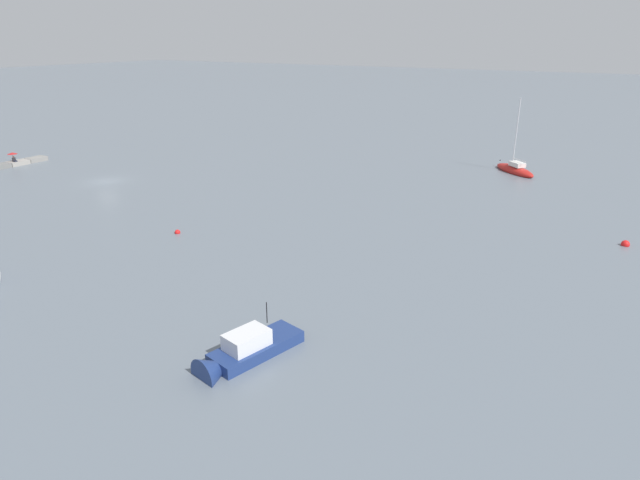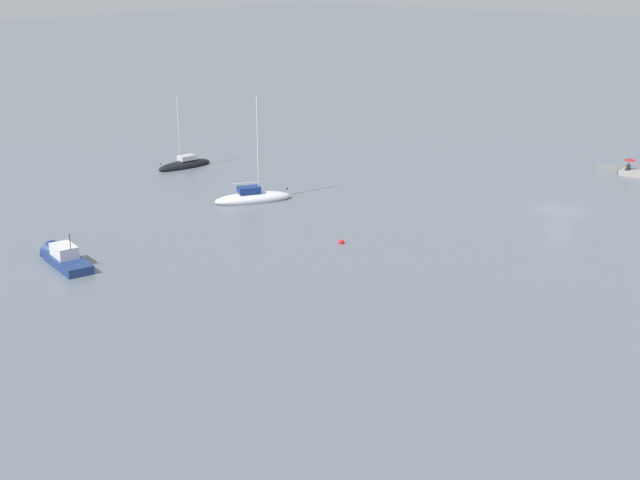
{
  "view_description": "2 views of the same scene",
  "coord_description": "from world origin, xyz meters",
  "px_view_note": "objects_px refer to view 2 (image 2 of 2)",
  "views": [
    {
      "loc": [
        42.68,
        55.1,
        16.59
      ],
      "look_at": [
        7.2,
        34.2,
        1.23
      ],
      "focal_mm": 30.94,
      "sensor_mm": 36.0,
      "label": 1
    },
    {
      "loc": [
        -34.39,
        75.25,
        23.04
      ],
      "look_at": [
        7.85,
        25.16,
        1.71
      ],
      "focal_mm": 50.08,
      "sensor_mm": 36.0,
      "label": 2
    }
  ],
  "objects_px": {
    "person_seated_dark_left": "(628,167)",
    "mooring_buoy_mid": "(341,242)",
    "umbrella_open_red": "(630,159)",
    "motorboat_navy_near": "(63,259)",
    "sailboat_white_outer": "(253,198)",
    "sailboat_black_far": "(185,165)"
  },
  "relations": [
    {
      "from": "sailboat_black_far",
      "to": "sailboat_white_outer",
      "type": "height_order",
      "value": "sailboat_white_outer"
    },
    {
      "from": "motorboat_navy_near",
      "to": "person_seated_dark_left",
      "type": "bearing_deg",
      "value": -7.64
    },
    {
      "from": "umbrella_open_red",
      "to": "motorboat_navy_near",
      "type": "bearing_deg",
      "value": 68.46
    },
    {
      "from": "umbrella_open_red",
      "to": "mooring_buoy_mid",
      "type": "xyz_separation_m",
      "value": [
        8.8,
        38.39,
        -1.6
      ]
    },
    {
      "from": "umbrella_open_red",
      "to": "sailboat_black_far",
      "type": "xyz_separation_m",
      "value": [
        39.12,
        28.55,
        -1.37
      ]
    },
    {
      "from": "motorboat_navy_near",
      "to": "sailboat_black_far",
      "type": "bearing_deg",
      "value": 45.65
    },
    {
      "from": "motorboat_navy_near",
      "to": "mooring_buoy_mid",
      "type": "relative_size",
      "value": 13.44
    },
    {
      "from": "sailboat_white_outer",
      "to": "mooring_buoy_mid",
      "type": "distance_m",
      "value": 15.33
    },
    {
      "from": "person_seated_dark_left",
      "to": "motorboat_navy_near",
      "type": "xyz_separation_m",
      "value": [
        22.13,
        55.89,
        -0.46
      ]
    },
    {
      "from": "umbrella_open_red",
      "to": "mooring_buoy_mid",
      "type": "bearing_deg",
      "value": 77.09
    },
    {
      "from": "person_seated_dark_left",
      "to": "umbrella_open_red",
      "type": "distance_m",
      "value": 0.87
    },
    {
      "from": "person_seated_dark_left",
      "to": "mooring_buoy_mid",
      "type": "distance_m",
      "value": 39.21
    },
    {
      "from": "person_seated_dark_left",
      "to": "umbrella_open_red",
      "type": "relative_size",
      "value": 0.57
    },
    {
      "from": "person_seated_dark_left",
      "to": "mooring_buoy_mid",
      "type": "relative_size",
      "value": 1.47
    },
    {
      "from": "sailboat_white_outer",
      "to": "sailboat_black_far",
      "type": "bearing_deg",
      "value": -167.99
    },
    {
      "from": "umbrella_open_red",
      "to": "motorboat_navy_near",
      "type": "relative_size",
      "value": 0.19
    },
    {
      "from": "motorboat_navy_near",
      "to": "mooring_buoy_mid",
      "type": "xyz_separation_m",
      "value": [
        -13.34,
        -17.68,
        -0.29
      ]
    },
    {
      "from": "sailboat_black_far",
      "to": "mooring_buoy_mid",
      "type": "xyz_separation_m",
      "value": [
        -30.33,
        9.84,
        -0.24
      ]
    },
    {
      "from": "person_seated_dark_left",
      "to": "sailboat_black_far",
      "type": "height_order",
      "value": "sailboat_black_far"
    },
    {
      "from": "sailboat_black_far",
      "to": "motorboat_navy_near",
      "type": "bearing_deg",
      "value": 129.91
    },
    {
      "from": "umbrella_open_red",
      "to": "mooring_buoy_mid",
      "type": "height_order",
      "value": "umbrella_open_red"
    },
    {
      "from": "sailboat_black_far",
      "to": "sailboat_white_outer",
      "type": "distance_m",
      "value": 16.56
    }
  ]
}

